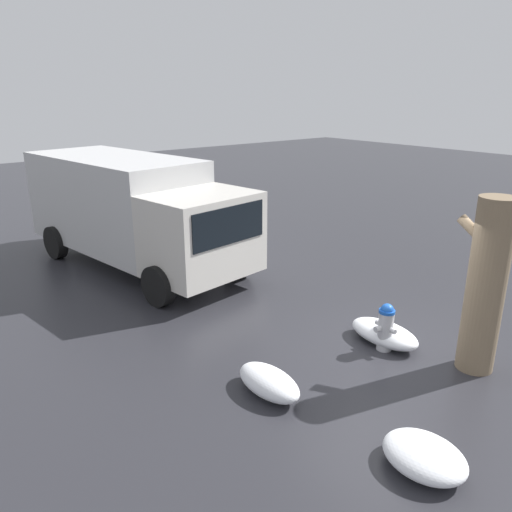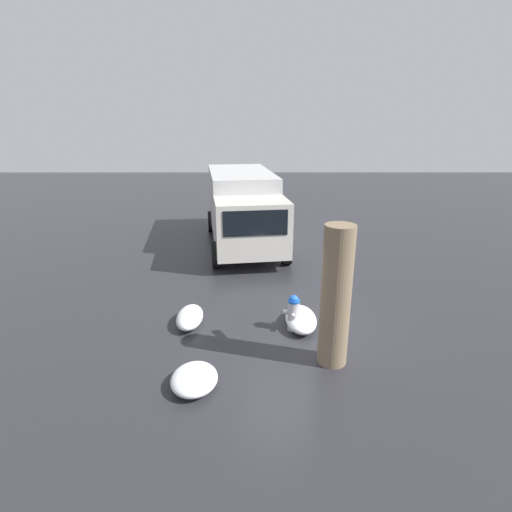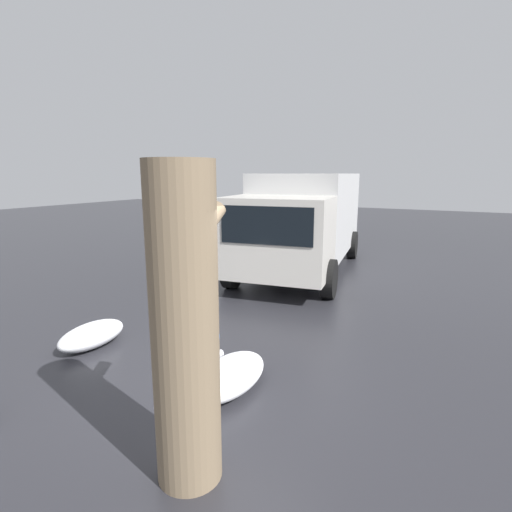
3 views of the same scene
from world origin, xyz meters
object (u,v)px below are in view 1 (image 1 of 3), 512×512
at_px(fire_hydrant, 386,326).
at_px(tree_trunk, 486,286).
at_px(pedestrian, 182,238).
at_px(delivery_truck, 132,208).

xyz_separation_m(fire_hydrant, tree_trunk, (-1.32, -0.68, 1.01)).
height_order(tree_trunk, pedestrian, tree_trunk).
bearing_deg(tree_trunk, fire_hydrant, 27.21).
distance_m(delivery_truck, pedestrian, 1.59).
relative_size(tree_trunk, delivery_truck, 0.40).
distance_m(tree_trunk, pedestrian, 7.25).
bearing_deg(fire_hydrant, pedestrian, -73.30).
bearing_deg(delivery_truck, tree_trunk, 95.90).
relative_size(tree_trunk, pedestrian, 1.78).
distance_m(fire_hydrant, tree_trunk, 1.80).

